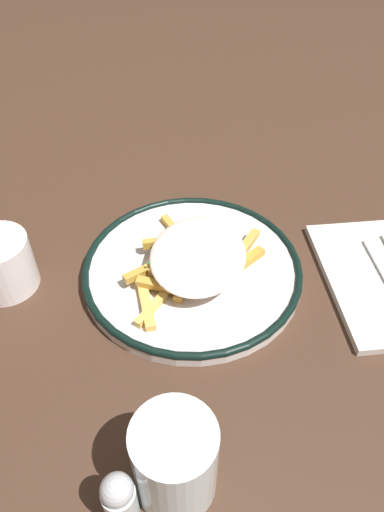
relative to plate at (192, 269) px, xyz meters
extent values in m
plane|color=#422B1E|center=(0.00, 0.00, -0.01)|extent=(2.60, 2.60, 0.00)
cylinder|color=silver|center=(0.00, 0.00, 0.00)|extent=(0.30, 0.30, 0.02)
torus|color=black|center=(0.00, 0.00, 0.00)|extent=(0.30, 0.30, 0.01)
cube|color=gold|center=(0.05, 0.01, 0.02)|extent=(0.08, 0.05, 0.01)
cube|color=gold|center=(0.02, -0.03, 0.02)|extent=(0.09, 0.02, 0.01)
cube|color=#EAAA50|center=(-0.03, 0.00, 0.01)|extent=(0.08, 0.02, 0.01)
cube|color=#E4B857|center=(0.03, -0.01, 0.01)|extent=(0.05, 0.07, 0.01)
cube|color=#EDA34D|center=(-0.03, -0.04, 0.01)|extent=(0.01, 0.08, 0.01)
cube|color=gold|center=(0.04, 0.05, 0.02)|extent=(0.07, 0.03, 0.01)
cube|color=#EBB35E|center=(0.00, 0.00, 0.02)|extent=(0.05, 0.09, 0.01)
cube|color=#E2B465|center=(0.03, 0.00, 0.02)|extent=(0.05, 0.07, 0.01)
cube|color=orange|center=(-0.06, 0.01, 0.01)|extent=(0.08, 0.06, 0.01)
cube|color=gold|center=(0.01, 0.01, 0.01)|extent=(0.09, 0.01, 0.01)
cube|color=#F3B762|center=(-0.01, -0.01, 0.02)|extent=(0.07, 0.02, 0.01)
cube|color=gold|center=(0.02, -0.06, 0.01)|extent=(0.04, 0.08, 0.01)
cube|color=gold|center=(0.01, 0.03, 0.01)|extent=(0.04, 0.08, 0.01)
cube|color=gold|center=(-0.01, 0.00, 0.01)|extent=(0.06, 0.08, 0.01)
cube|color=#E2C961|center=(0.00, 0.02, 0.01)|extent=(0.07, 0.05, 0.01)
cube|color=#EEB253|center=(0.06, 0.06, 0.01)|extent=(0.03, 0.09, 0.01)
cube|color=gold|center=(0.00, 0.00, 0.02)|extent=(0.06, 0.03, 0.01)
cube|color=#F2C358|center=(0.02, 0.01, 0.01)|extent=(0.08, 0.06, 0.01)
cube|color=#E9B957|center=(0.05, 0.06, 0.01)|extent=(0.06, 0.08, 0.01)
cube|color=gold|center=(-0.07, -0.01, 0.02)|extent=(0.06, 0.08, 0.01)
cube|color=gold|center=(-0.03, 0.00, 0.02)|extent=(0.04, 0.08, 0.01)
ellipsoid|color=silver|center=(-0.01, 0.01, 0.03)|extent=(0.16, 0.18, 0.02)
cube|color=#235F1D|center=(0.03, -0.01, 0.04)|extent=(0.00, 0.00, 0.00)
cube|color=#31711B|center=(0.00, -0.05, 0.04)|extent=(0.00, 0.00, 0.00)
cube|color=#24621A|center=(0.01, 0.02, 0.04)|extent=(0.00, 0.00, 0.00)
cube|color=#2A6734|center=(0.00, -0.01, 0.04)|extent=(0.00, 0.00, 0.00)
cube|color=#3B5B1B|center=(-0.01, 0.04, 0.04)|extent=(0.00, 0.00, 0.00)
cube|color=#236E2A|center=(0.06, 0.02, 0.04)|extent=(0.00, 0.00, 0.00)
cube|color=#347328|center=(-0.01, -0.04, 0.04)|extent=(0.00, 0.00, 0.00)
cube|color=silver|center=(-0.26, 0.03, -0.01)|extent=(0.16, 0.23, 0.01)
cube|color=silver|center=(-0.26, 0.02, 0.00)|extent=(0.01, 0.10, 0.00)
cylinder|color=silver|center=(0.04, 0.28, 0.04)|extent=(0.08, 0.08, 0.10)
cylinder|color=white|center=(0.25, 0.00, 0.03)|extent=(0.08, 0.08, 0.08)
cylinder|color=silver|center=(0.09, 0.30, 0.02)|extent=(0.03, 0.03, 0.06)
sphere|color=#B7BABF|center=(0.09, 0.30, 0.05)|extent=(0.03, 0.03, 0.03)
camera|label=1|loc=(0.03, 0.46, 0.47)|focal=33.61mm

